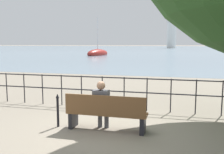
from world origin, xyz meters
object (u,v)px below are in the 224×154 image
at_px(closed_umbrella, 58,108).
at_px(harbor_lighthouse, 172,30).
at_px(seated_person_left, 102,103).
at_px(park_bench, 106,113).
at_px(sailboat_1, 98,53).

relative_size(closed_umbrella, harbor_lighthouse, 0.04).
bearing_deg(seated_person_left, closed_umbrella, -174.93).
distance_m(park_bench, harbor_lighthouse, 133.35).
bearing_deg(park_bench, sailboat_1, 108.27).
height_order(seated_person_left, closed_umbrella, seated_person_left).
distance_m(closed_umbrella, sailboat_1, 41.41).
relative_size(park_bench, closed_umbrella, 2.30).
xyz_separation_m(park_bench, sailboat_1, (-13.10, 39.67, -0.08)).
relative_size(park_bench, seated_person_left, 1.63).
xyz_separation_m(seated_person_left, closed_umbrella, (-1.13, -0.10, -0.19)).
height_order(seated_person_left, harbor_lighthouse, harbor_lighthouse).
bearing_deg(harbor_lighthouse, sailboat_1, -96.81).
bearing_deg(park_bench, closed_umbrella, -179.12).
bearing_deg(closed_umbrella, park_bench, 0.88).
bearing_deg(closed_umbrella, harbor_lighthouse, 90.29).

